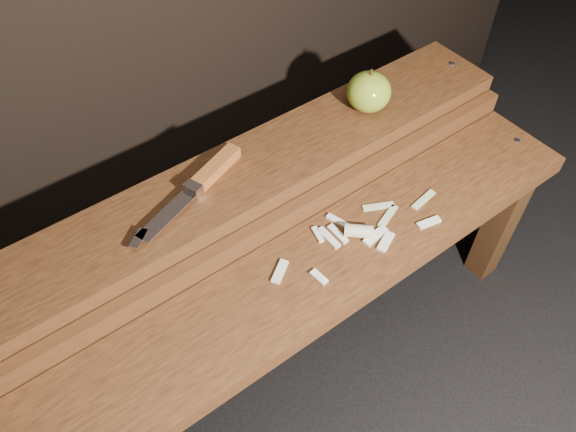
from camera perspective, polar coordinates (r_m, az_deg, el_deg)
ground at (r=1.43m, az=1.47°, el=-13.22°), size 60.00×60.00×0.00m
bench_front_tier at (r=1.10m, az=3.80°, el=-7.14°), size 1.20×0.20×0.42m
bench_rear_tier at (r=1.16m, az=-3.11°, el=2.06°), size 1.20×0.21×0.50m
apple at (r=1.22m, az=8.21°, el=12.38°), size 0.09×0.09×0.10m
knife at (r=1.07m, az=-8.50°, el=3.73°), size 0.28×0.12×0.03m
apple_scraps at (r=1.09m, az=7.29°, el=-1.66°), size 0.40×0.15×0.03m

